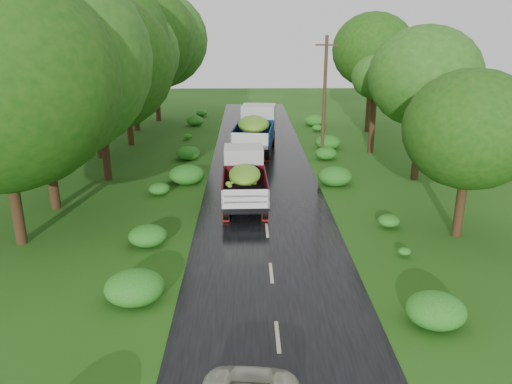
{
  "coord_description": "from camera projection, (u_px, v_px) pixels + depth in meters",
  "views": [
    {
      "loc": [
        -0.87,
        -12.6,
        8.83
      ],
      "look_at": [
        -0.49,
        8.44,
        1.7
      ],
      "focal_mm": 35.0,
      "sensor_mm": 36.0,
      "label": 1
    }
  ],
  "objects": [
    {
      "name": "ground",
      "position": [
        278.0,
        337.0,
        14.78
      ],
      "size": [
        120.0,
        120.0,
        0.0
      ],
      "primitive_type": "plane",
      "color": "#1B430E",
      "rests_on": "ground"
    },
    {
      "name": "road",
      "position": [
        270.0,
        261.0,
        19.51
      ],
      "size": [
        6.5,
        80.0,
        0.02
      ],
      "primitive_type": "cube",
      "color": "black",
      "rests_on": "ground"
    },
    {
      "name": "road_lines",
      "position": [
        269.0,
        250.0,
        20.46
      ],
      "size": [
        0.12,
        69.6,
        0.0
      ],
      "color": "#BFB78C",
      "rests_on": "road"
    },
    {
      "name": "truck_near",
      "position": [
        244.0,
        176.0,
        25.47
      ],
      "size": [
        2.26,
        6.08,
        2.54
      ],
      "rotation": [
        0.0,
        0.0,
        0.02
      ],
      "color": "black",
      "rests_on": "ground"
    },
    {
      "name": "truck_far",
      "position": [
        256.0,
        128.0,
        35.95
      ],
      "size": [
        3.34,
        7.39,
        3.0
      ],
      "rotation": [
        0.0,
        0.0,
        -0.12
      ],
      "color": "black",
      "rests_on": "ground"
    },
    {
      "name": "utility_pole",
      "position": [
        324.0,
        98.0,
        32.89
      ],
      "size": [
        1.42,
        0.37,
        8.13
      ],
      "rotation": [
        0.0,
        0.0,
        -0.19
      ],
      "color": "#382616",
      "rests_on": "ground"
    },
    {
      "name": "trees_left",
      "position": [
        102.0,
        50.0,
        32.05
      ],
      "size": [
        6.22,
        32.53,
        9.97
      ],
      "color": "black",
      "rests_on": "ground"
    },
    {
      "name": "trees_right",
      "position": [
        403.0,
        75.0,
        31.17
      ],
      "size": [
        4.71,
        25.75,
        8.41
      ],
      "color": "black",
      "rests_on": "ground"
    },
    {
      "name": "shrubs",
      "position": [
        263.0,
        183.0,
        27.93
      ],
      "size": [
        11.9,
        44.0,
        0.7
      ],
      "color": "#1F6A19",
      "rests_on": "ground"
    }
  ]
}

